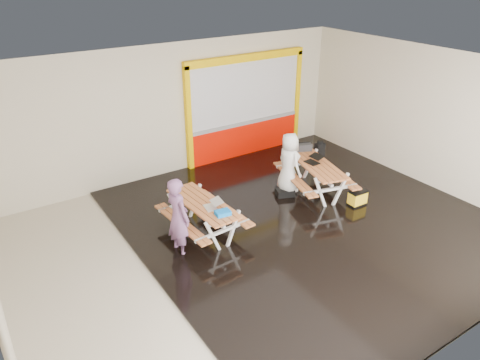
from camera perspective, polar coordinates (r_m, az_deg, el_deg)
room at (r=8.93m, az=3.18°, el=2.17°), size 10.02×8.02×3.52m
deck at (r=10.45m, az=8.50°, el=-4.95°), size 7.50×7.98×0.05m
kiosk at (r=13.24m, az=0.75°, el=8.94°), size 3.88×0.16×3.00m
picnic_table_left at (r=9.61m, az=-4.68°, el=-3.79°), size 1.42×2.01×0.77m
picnic_table_right at (r=11.40m, az=9.46°, el=1.21°), size 1.86×2.34×0.83m
person_left at (r=8.99m, az=-7.77°, el=-4.63°), size 0.47×0.65×1.67m
person_right at (r=11.16m, az=6.19°, el=2.16°), size 0.50×0.75×1.52m
laptop_left at (r=9.30m, az=-3.46°, el=-3.18°), size 0.40×0.37×0.15m
laptop_right at (r=11.34m, az=9.24°, el=2.48°), size 0.41×0.37×0.17m
blue_pouch at (r=9.04m, az=-2.17°, el=-4.15°), size 0.32×0.24×0.09m
toolbox at (r=11.99m, az=8.00°, el=4.11°), size 0.46×0.34×0.24m
backpack at (r=12.35m, az=9.99°, el=3.86°), size 0.26×0.17×0.43m
dark_case at (r=11.32m, az=5.67°, el=-1.54°), size 0.52×0.46×0.16m
fluke_bag at (r=11.15m, az=14.55°, el=-2.21°), size 0.44×0.29×0.37m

